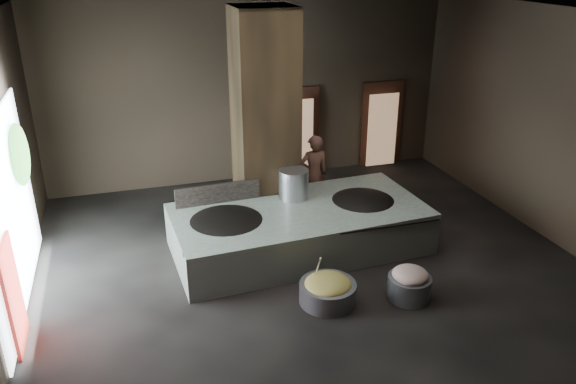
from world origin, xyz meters
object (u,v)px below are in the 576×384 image
object	(u,v)px
hearth_platform	(300,229)
meat_basin	(409,287)
wok_left	(227,224)
wok_right	(363,204)
veg_basin	(328,293)
stock_pot	(294,185)
cook	(314,174)

from	to	relation	value
hearth_platform	meat_basin	size ratio (longest dim) A/B	6.64
wok_left	meat_basin	distance (m)	3.49
wok_right	hearth_platform	bearing A→B (deg)	-177.88
veg_basin	meat_basin	world-z (taller)	meat_basin
hearth_platform	stock_pot	world-z (taller)	stock_pot
wok_left	meat_basin	size ratio (longest dim) A/B	2.09
wok_left	wok_right	distance (m)	2.80
meat_basin	wok_left	bearing A→B (deg)	141.40
wok_left	cook	bearing A→B (deg)	34.86
cook	stock_pot	bearing A→B (deg)	52.25
hearth_platform	stock_pot	bearing A→B (deg)	81.39
wok_right	wok_left	bearing A→B (deg)	-177.95
veg_basin	cook	bearing A→B (deg)	74.65
wok_left	hearth_platform	bearing A→B (deg)	1.97
wok_right	veg_basin	xyz separation A→B (m)	(-1.47, -1.97, -0.57)
wok_left	veg_basin	xyz separation A→B (m)	(1.33, -1.87, -0.57)
stock_pot	hearth_platform	bearing A→B (deg)	-95.19
wok_right	stock_pot	distance (m)	1.44
wok_left	veg_basin	size ratio (longest dim) A/B	1.60
wok_right	veg_basin	distance (m)	2.52
wok_left	cook	size ratio (longest dim) A/B	0.86
wok_left	cook	xyz separation A→B (m)	(2.27, 1.58, 0.15)
hearth_platform	stock_pot	size ratio (longest dim) A/B	7.67
meat_basin	stock_pot	bearing A→B (deg)	113.42
stock_pot	cook	size ratio (longest dim) A/B	0.35
veg_basin	wok_left	bearing A→B (deg)	125.38
wok_right	stock_pot	world-z (taller)	stock_pot
wok_left	stock_pot	xyz separation A→B (m)	(1.50, 0.60, 0.38)
hearth_platform	wok_left	size ratio (longest dim) A/B	3.17
wok_right	veg_basin	world-z (taller)	wok_right
stock_pot	veg_basin	size ratio (longest dim) A/B	0.66
hearth_platform	veg_basin	distance (m)	1.94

